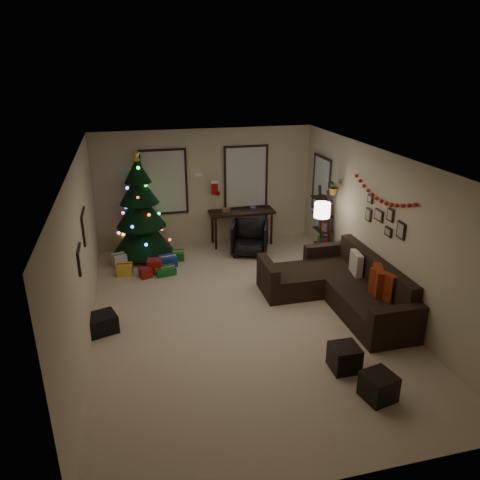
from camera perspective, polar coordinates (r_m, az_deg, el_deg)
The scene contains 29 objects.
floor at distance 8.06m, azimuth 0.34°, elevation -9.22°, with size 7.00×7.00×0.00m, color #C1AA92.
ceiling at distance 7.08m, azimuth 0.39°, elevation 9.93°, with size 7.00×7.00×0.00m, color white.
wall_back at distance 10.72m, azimuth -4.27°, elevation 6.47°, with size 5.00×5.00×0.00m, color #C4B495.
wall_front at distance 4.58m, azimuth 11.65°, elevation -16.24°, with size 5.00×5.00×0.00m, color #C4B495.
wall_left at distance 7.31m, azimuth -19.01°, elevation -2.01°, with size 7.00×7.00×0.00m, color #C4B495.
wall_right at distance 8.40m, azimuth 17.14°, elevation 1.25°, with size 7.00×7.00×0.00m, color #C4B495.
window_back_left at distance 10.54m, azimuth -9.40°, elevation 7.09°, with size 1.05×0.06×1.50m.
window_back_right at distance 10.84m, azimuth 0.73°, elevation 7.78°, with size 1.05×0.06×1.50m.
window_right_wall at distance 10.50m, azimuth 10.12°, elevation 6.71°, with size 0.06×0.90×1.30m.
christmas_tree at distance 10.22m, azimuth -12.21°, elevation 3.22°, with size 1.30×1.30×2.42m.
presents at distance 9.81m, azimuth -10.95°, elevation -3.01°, with size 1.50×1.01×0.30m.
sofa at distance 8.53m, azimuth 12.38°, elevation -5.75°, with size 1.94×2.81×0.88m.
pillow_red_a at distance 7.98m, azimuth 17.27°, elevation -5.39°, with size 0.13×0.49×0.49m, color maroon.
pillow_red_b at distance 8.10m, azimuth 16.73°, elevation -4.93°, with size 0.13×0.49×0.49m, color maroon.
pillow_cream at distance 8.72m, azimuth 14.20°, elevation -2.81°, with size 0.12×0.42×0.42m, color #BDB299.
ottoman_near at distance 6.88m, azimuth 12.81°, elevation -14.01°, with size 0.39×0.39×0.37m, color black.
ottoman_far at distance 6.48m, azimuth 16.80°, elevation -16.98°, with size 0.38×0.38×0.36m, color black.
desk at distance 10.80m, azimuth 0.23°, elevation 3.16°, with size 1.52×0.54×0.82m.
desk_chair at distance 10.33m, azimuth 1.22°, elevation 0.21°, with size 0.72×0.68×0.74m, color black.
bookshelf at distance 10.10m, azimuth 10.36°, elevation 1.85°, with size 0.30×0.48×1.61m.
potted_plant at distance 9.50m, azimuth 11.65°, elevation 6.84°, with size 0.40×0.35×0.45m, color #4C4C4C.
floor_lamp at distance 9.28m, azimuth 10.11°, elevation 3.11°, with size 0.31×0.31×1.49m.
art_map at distance 7.90m, azimuth -18.72°, elevation 1.64°, with size 0.04×0.60×0.50m.
art_abstract at distance 6.89m, azimuth -19.21°, elevation -2.25°, with size 0.04×0.45×0.35m.
gallery at distance 8.26m, azimuth 17.44°, elevation 2.51°, with size 0.03×1.25×0.54m.
garland at distance 8.21m, azimuth 17.22°, elevation 5.41°, with size 0.08×1.90×0.30m, color #A5140C, non-canonical shape.
stocking_left at distance 10.68m, azimuth -5.07°, elevation 7.43°, with size 0.20×0.05×0.36m.
stocking_right at distance 10.59m, azimuth -3.12°, elevation 6.55°, with size 0.20×0.05×0.36m.
storage_bin at distance 7.85m, azimuth -17.27°, elevation -9.96°, with size 0.60×0.40×0.30m, color black.
Camera 1 is at (-1.71, -6.72, 4.12)m, focal length 34.42 mm.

